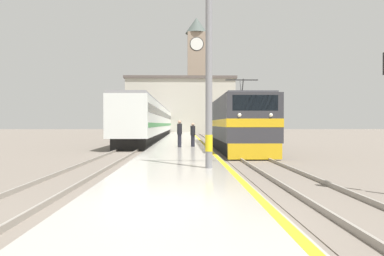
{
  "coord_description": "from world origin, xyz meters",
  "views": [
    {
      "loc": [
        0.27,
        -7.65,
        1.89
      ],
      "look_at": [
        0.92,
        20.92,
        1.58
      ],
      "focal_mm": 35.0,
      "sensor_mm": 36.0,
      "label": 1
    }
  ],
  "objects_px": {
    "locomotive_train": "(232,124)",
    "second_waiting_passenger": "(180,133)",
    "clock_tower": "(196,71)",
    "person_on_platform": "(193,134)",
    "catenary_mast": "(212,59)",
    "passenger_train": "(155,122)"
  },
  "relations": [
    {
      "from": "locomotive_train",
      "to": "catenary_mast",
      "type": "bearing_deg",
      "value": -100.33
    },
    {
      "from": "catenary_mast",
      "to": "second_waiting_passenger",
      "type": "height_order",
      "value": "catenary_mast"
    },
    {
      "from": "second_waiting_passenger",
      "to": "clock_tower",
      "type": "height_order",
      "value": "clock_tower"
    },
    {
      "from": "locomotive_train",
      "to": "person_on_platform",
      "type": "xyz_separation_m",
      "value": [
        -2.97,
        -1.48,
        -0.71
      ]
    },
    {
      "from": "passenger_train",
      "to": "catenary_mast",
      "type": "relative_size",
      "value": 6.74
    },
    {
      "from": "passenger_train",
      "to": "clock_tower",
      "type": "distance_m",
      "value": 38.22
    },
    {
      "from": "locomotive_train",
      "to": "catenary_mast",
      "type": "relative_size",
      "value": 2.28
    },
    {
      "from": "locomotive_train",
      "to": "catenary_mast",
      "type": "height_order",
      "value": "catenary_mast"
    },
    {
      "from": "locomotive_train",
      "to": "passenger_train",
      "type": "relative_size",
      "value": 0.34
    },
    {
      "from": "person_on_platform",
      "to": "passenger_train",
      "type": "bearing_deg",
      "value": 100.22
    },
    {
      "from": "catenary_mast",
      "to": "person_on_platform",
      "type": "xyz_separation_m",
      "value": [
        -0.39,
        12.7,
        -3.06
      ]
    },
    {
      "from": "catenary_mast",
      "to": "second_waiting_passenger",
      "type": "bearing_deg",
      "value": 96.2
    },
    {
      "from": "second_waiting_passenger",
      "to": "person_on_platform",
      "type": "bearing_deg",
      "value": 34.64
    },
    {
      "from": "clock_tower",
      "to": "second_waiting_passenger",
      "type": "bearing_deg",
      "value": -93.05
    },
    {
      "from": "locomotive_train",
      "to": "second_waiting_passenger",
      "type": "height_order",
      "value": "locomotive_train"
    },
    {
      "from": "locomotive_train",
      "to": "catenary_mast",
      "type": "xyz_separation_m",
      "value": [
        -2.58,
        -14.18,
        2.34
      ]
    },
    {
      "from": "locomotive_train",
      "to": "clock_tower",
      "type": "bearing_deg",
      "value": 90.62
    },
    {
      "from": "passenger_train",
      "to": "second_waiting_passenger",
      "type": "xyz_separation_m",
      "value": [
        3.57,
        -25.51,
        -0.94
      ]
    },
    {
      "from": "clock_tower",
      "to": "person_on_platform",
      "type": "bearing_deg",
      "value": -92.21
    },
    {
      "from": "catenary_mast",
      "to": "clock_tower",
      "type": "distance_m",
      "value": 73.94
    },
    {
      "from": "locomotive_train",
      "to": "second_waiting_passenger",
      "type": "bearing_deg",
      "value": -151.53
    },
    {
      "from": "locomotive_train",
      "to": "catenary_mast",
      "type": "distance_m",
      "value": 14.6
    }
  ]
}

